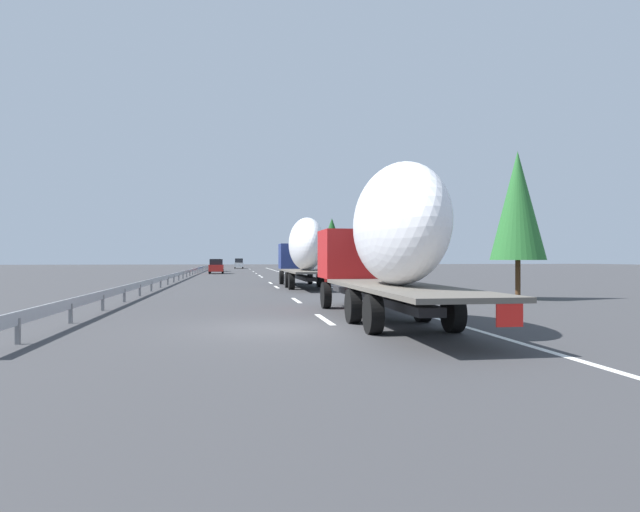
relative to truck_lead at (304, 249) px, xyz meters
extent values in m
plane|color=#38383A|center=(18.68, 3.60, -2.61)|extent=(260.00, 260.00, 0.00)
cube|color=white|center=(-19.32, 1.80, -2.60)|extent=(3.20, 0.20, 0.01)
cube|color=white|center=(-11.28, 1.80, -2.60)|extent=(3.20, 0.20, 0.01)
cube|color=white|center=(0.82, 1.80, -2.60)|extent=(3.20, 0.20, 0.01)
cube|color=white|center=(7.28, 1.80, -2.60)|extent=(3.20, 0.20, 0.01)
cube|color=white|center=(21.53, 1.80, -2.60)|extent=(3.20, 0.20, 0.01)
cube|color=white|center=(26.43, 1.80, -2.60)|extent=(3.20, 0.20, 0.01)
cube|color=white|center=(36.18, 1.80, -2.60)|extent=(3.20, 0.20, 0.01)
cube|color=white|center=(46.33, 1.80, -2.60)|extent=(3.20, 0.20, 0.01)
cube|color=white|center=(64.95, 1.80, -2.60)|extent=(3.20, 0.20, 0.01)
cube|color=white|center=(69.99, 1.80, -2.60)|extent=(3.20, 0.20, 0.01)
cube|color=white|center=(23.68, -1.90, -2.60)|extent=(110.00, 0.20, 0.01)
cube|color=navy|center=(4.98, 0.00, -0.46)|extent=(2.40, 2.50, 1.90)
cube|color=black|center=(6.08, 0.00, 0.04)|extent=(0.08, 2.12, 0.80)
cube|color=#262628|center=(1.93, 0.00, -1.94)|extent=(11.22, 0.70, 0.24)
cube|color=#59544C|center=(-1.12, 0.00, -1.47)|extent=(9.80, 2.50, 0.12)
ellipsoid|color=white|center=(-1.08, 0.00, 0.32)|extent=(7.25, 2.20, 3.46)
cube|color=red|center=(-5.99, -0.69, -1.71)|extent=(0.04, 0.56, 0.56)
cylinder|color=black|center=(4.98, 1.10, -2.09)|extent=(1.04, 0.30, 1.04)
cylinder|color=black|center=(4.98, -1.10, -2.09)|extent=(1.04, 0.30, 1.04)
cylinder|color=black|center=(0.08, 1.10, -2.09)|extent=(1.04, 0.35, 1.04)
cylinder|color=black|center=(0.08, -1.10, -2.09)|extent=(1.04, 0.35, 1.04)
cylinder|color=black|center=(-2.32, 1.10, -2.09)|extent=(1.04, 0.35, 1.04)
cylinder|color=black|center=(-2.32, -1.10, -2.09)|extent=(1.04, 0.35, 1.04)
cube|color=#B21919|center=(-15.47, 0.00, -0.46)|extent=(2.40, 2.50, 1.90)
cube|color=black|center=(-14.37, 0.00, 0.04)|extent=(0.08, 2.12, 0.80)
cube|color=#262628|center=(-18.58, 0.00, -1.94)|extent=(11.45, 0.70, 0.24)
cube|color=#59544C|center=(-21.70, 0.00, -1.47)|extent=(10.04, 2.50, 0.12)
ellipsoid|color=white|center=(-21.40, 0.00, 0.35)|extent=(6.45, 2.20, 3.52)
cube|color=red|center=(-26.69, -0.69, -1.71)|extent=(0.04, 0.56, 0.56)
cylinder|color=black|center=(-15.47, 1.10, -2.09)|extent=(1.04, 0.30, 1.04)
cylinder|color=black|center=(-15.47, -1.10, -2.09)|extent=(1.04, 0.30, 1.04)
cylinder|color=black|center=(-20.50, 1.10, -2.09)|extent=(1.04, 0.35, 1.04)
cylinder|color=black|center=(-20.50, -1.10, -2.09)|extent=(1.04, 0.35, 1.04)
cylinder|color=black|center=(-22.90, 1.10, -2.09)|extent=(1.04, 0.35, 1.04)
cylinder|color=black|center=(-22.90, -1.10, -2.09)|extent=(1.04, 0.35, 1.04)
cube|color=#28479E|center=(48.15, 7.46, -1.87)|extent=(4.11, 1.75, 0.84)
cube|color=black|center=(47.85, 7.46, -1.07)|extent=(2.26, 1.54, 0.75)
cylinder|color=black|center=(49.43, 8.24, -2.29)|extent=(0.64, 0.22, 0.64)
cylinder|color=black|center=(49.43, 6.69, -2.29)|extent=(0.64, 0.22, 0.64)
cylinder|color=black|center=(46.88, 8.24, -2.29)|extent=(0.64, 0.22, 0.64)
cylinder|color=black|center=(46.88, 6.69, -2.29)|extent=(0.64, 0.22, 0.64)
cube|color=white|center=(72.38, 3.79, -1.87)|extent=(4.73, 1.74, 0.84)
cube|color=black|center=(72.03, 3.79, -1.03)|extent=(2.60, 1.53, 0.83)
cylinder|color=black|center=(73.85, 4.55, -2.29)|extent=(0.64, 0.22, 0.64)
cylinder|color=black|center=(73.85, 3.02, -2.29)|extent=(0.64, 0.22, 0.64)
cylinder|color=black|center=(70.92, 4.55, -2.29)|extent=(0.64, 0.22, 0.64)
cylinder|color=black|center=(70.92, 3.02, -2.29)|extent=(0.64, 0.22, 0.64)
cube|color=red|center=(35.47, 7.00, -1.87)|extent=(4.06, 1.84, 0.84)
cube|color=black|center=(35.17, 7.00, -1.08)|extent=(2.23, 1.62, 0.73)
cylinder|color=black|center=(36.73, 7.82, -2.29)|extent=(0.64, 0.22, 0.64)
cylinder|color=black|center=(36.73, 6.17, -2.29)|extent=(0.64, 0.22, 0.64)
cylinder|color=black|center=(34.21, 7.82, -2.29)|extent=(0.64, 0.22, 0.64)
cylinder|color=black|center=(34.21, 6.17, -2.29)|extent=(0.64, 0.22, 0.64)
cylinder|color=gray|center=(16.00, -3.10, -1.23)|extent=(0.10, 0.10, 2.76)
cube|color=#2D569E|center=(16.00, -3.10, 0.51)|extent=(0.06, 0.90, 0.70)
cylinder|color=#472D19|center=(24.95, -6.41, -1.83)|extent=(0.28, 0.28, 1.56)
cone|color=#194C1E|center=(24.95, -6.41, 1.49)|extent=(3.54, 3.54, 5.08)
cylinder|color=#472D19|center=(19.69, -8.21, -2.01)|extent=(0.24, 0.24, 1.20)
cone|color=#1E5B23|center=(19.69, -8.21, 0.54)|extent=(2.72, 2.72, 3.89)
cylinder|color=#472D19|center=(65.83, -6.80, -1.62)|extent=(0.34, 0.34, 1.98)
cone|color=#286B2D|center=(65.83, -6.80, 1.72)|extent=(3.70, 3.70, 4.70)
cylinder|color=#472D19|center=(-12.19, -8.88, -1.66)|extent=(0.25, 0.25, 1.90)
cone|color=#286B2D|center=(-12.19, -8.88, 1.94)|extent=(2.63, 2.63, 5.28)
cube|color=#9EA0A5|center=(21.68, 9.60, -2.01)|extent=(94.00, 0.06, 0.32)
cube|color=slate|center=(-23.28, 9.60, -2.31)|extent=(0.10, 0.10, 0.60)
cube|color=slate|center=(-19.19, 9.60, -2.31)|extent=(0.10, 0.10, 0.60)
cube|color=slate|center=(-15.11, 9.60, -2.31)|extent=(0.10, 0.10, 0.60)
cube|color=slate|center=(-11.02, 9.60, -2.31)|extent=(0.10, 0.10, 0.60)
cube|color=slate|center=(-6.93, 9.60, -2.31)|extent=(0.10, 0.10, 0.60)
cube|color=slate|center=(-2.84, 9.60, -2.31)|extent=(0.10, 0.10, 0.60)
cube|color=slate|center=(1.24, 9.60, -2.31)|extent=(0.10, 0.10, 0.60)
cube|color=slate|center=(5.33, 9.60, -2.31)|extent=(0.10, 0.10, 0.60)
cube|color=slate|center=(9.42, 9.60, -2.31)|extent=(0.10, 0.10, 0.60)
cube|color=slate|center=(13.50, 9.60, -2.31)|extent=(0.10, 0.10, 0.60)
cube|color=slate|center=(17.59, 9.60, -2.31)|extent=(0.10, 0.10, 0.60)
cube|color=slate|center=(21.68, 9.60, -2.31)|extent=(0.10, 0.10, 0.60)
cube|color=slate|center=(25.76, 9.60, -2.31)|extent=(0.10, 0.10, 0.60)
cube|color=slate|center=(29.85, 9.60, -2.31)|extent=(0.10, 0.10, 0.60)
cube|color=slate|center=(33.94, 9.60, -2.31)|extent=(0.10, 0.10, 0.60)
cube|color=slate|center=(38.02, 9.60, -2.31)|extent=(0.10, 0.10, 0.60)
cube|color=slate|center=(42.11, 9.60, -2.31)|extent=(0.10, 0.10, 0.60)
cube|color=slate|center=(46.20, 9.60, -2.31)|extent=(0.10, 0.10, 0.60)
cube|color=slate|center=(50.29, 9.60, -2.31)|extent=(0.10, 0.10, 0.60)
cube|color=slate|center=(54.37, 9.60, -2.31)|extent=(0.10, 0.10, 0.60)
cube|color=slate|center=(58.46, 9.60, -2.31)|extent=(0.10, 0.10, 0.60)
cube|color=slate|center=(62.55, 9.60, -2.31)|extent=(0.10, 0.10, 0.60)
cube|color=slate|center=(66.63, 9.60, -2.31)|extent=(0.10, 0.10, 0.60)
camera|label=1|loc=(-36.73, 4.68, -0.64)|focal=30.61mm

